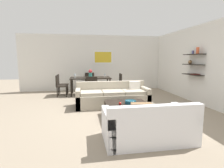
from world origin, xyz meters
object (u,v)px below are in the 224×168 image
Objects in this scene: loveseat_white at (148,126)px; centerpiece_vase at (90,73)px; wine_glass_head at (90,74)px; sofa_beige at (113,97)px; decorative_bowl at (130,102)px; dining_chair_right_far at (118,82)px; coffee_table at (127,111)px; wine_glass_left_far at (75,75)px; wine_glass_left_near at (75,75)px; dining_chair_foot at (91,86)px; dining_chair_head at (90,81)px; dining_chair_left_near at (60,84)px; dining_table at (90,79)px; apple_on_coffee_table at (120,103)px; wine_glass_right_far at (105,75)px; dining_chair_left_far at (61,83)px.

loveseat_white is 4.93× the size of centerpiece_vase.
sofa_beige is at bearing -75.20° from wine_glass_head.
dining_chair_right_far reaches higher than decorative_bowl.
sofa_beige is at bearing 98.15° from coffee_table.
wine_glass_left_near reaches higher than wine_glass_left_far.
dining_chair_foot reaches higher than sofa_beige.
dining_chair_right_far is at bearing 8.06° from centerpiece_vase.
dining_chair_left_near is at bearing -140.57° from dining_chair_head.
wine_glass_head is (0.00, 0.38, 0.18)m from dining_table.
wine_glass_left_near is (0.00, -0.22, 0.02)m from wine_glass_left_far.
dining_table is at bearing 90.00° from dining_chair_foot.
sofa_beige is 1.29m from decorative_bowl.
wine_glass_left_near reaches higher than wine_glass_head.
dining_chair_head reaches higher than apple_on_coffee_table.
dining_chair_foot is 1.21m from wine_glass_left_far.
sofa_beige is 1.28m from coffee_table.
loveseat_white reaches higher than apple_on_coffee_table.
dining_chair_foot is 5.68× the size of wine_glass_head.
coffee_table is 3.78× the size of decorative_bowl.
sofa_beige reaches higher than dining_table.
wine_glass_right_far is (0.02, 2.13, 0.56)m from sofa_beige.
sofa_beige is 2.68× the size of dining_chair_left_near.
dining_chair_right_far is 1.33m from wine_glass_head.
dining_chair_left_near is at bearing -170.37° from centerpiece_vase.
wine_glass_left_far is (0.62, -0.09, 0.36)m from dining_chair_left_far.
wine_glass_right_far is 0.66m from centerpiece_vase.
dining_chair_left_near is (-2.14, 4.42, 0.21)m from loveseat_white.
dining_table is at bearing -102.30° from centerpiece_vase.
wine_glass_head reaches higher than sofa_beige.
loveseat_white is 4.71m from dining_table.
dining_chair_foot is 5.45× the size of wine_glass_left_far.
dining_chair_left_near is at bearing -171.82° from wine_glass_left_near.
dining_chair_right_far is (0.45, 3.49, 0.31)m from coffee_table.
dining_chair_head is at bearing 27.06° from dining_chair_left_far.
centerpiece_vase reaches higher than wine_glass_left_near.
dining_table is 1.30m from dining_chair_left_near.
loveseat_white is at bearing -80.89° from dining_chair_head.
wine_glass_head reaches higher than dining_chair_right_far.
dining_chair_right_far is at bearing 9.07° from wine_glass_left_near.
centerpiece_vase is at bearing -8.01° from dining_chair_left_far.
wine_glass_head is at bearing 24.44° from dining_chair_left_near.
coffee_table is 2.59m from dining_chair_foot.
dining_chair_foot is 0.96m from centerpiece_vase.
coffee_table is 4.23m from dining_chair_head.
dining_chair_left_near is 0.78m from wine_glass_left_far.
dining_table is 1.30m from dining_chair_left_far.
wine_glass_head is (-0.88, 4.99, 0.57)m from loveseat_white.
dining_chair_right_far is 1.35m from centerpiece_vase.
dining_chair_left_near and dining_chair_foot have the same top height.
loveseat_white is 1.90× the size of dining_chair_head.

